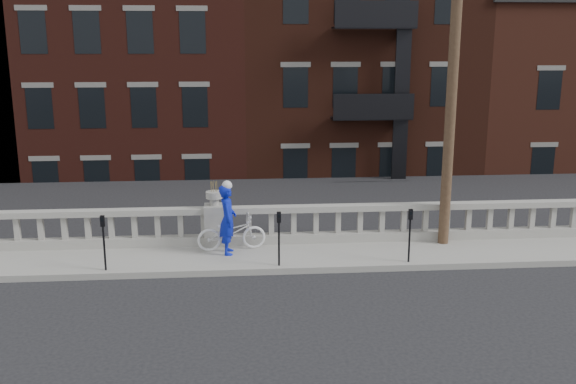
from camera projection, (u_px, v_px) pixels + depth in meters
name	position (u px, v px, depth m)	size (l,w,h in m)	color
ground	(210.00, 309.00, 13.58)	(120.00, 120.00, 0.00)	black
sidewalk	(214.00, 259.00, 16.47)	(32.00, 2.20, 0.15)	gray
balustrade	(215.00, 227.00, 17.26)	(28.00, 0.34, 1.03)	gray
planter_pedestal	(215.00, 220.00, 17.22)	(0.55, 0.55, 1.76)	gray
lower_level	(235.00, 94.00, 35.36)	(80.00, 44.00, 20.80)	#605E59
utility_pole	(454.00, 52.00, 16.34)	(1.60, 0.28, 10.00)	#422D1E
parking_meter_a	(104.00, 237.00, 15.23)	(0.10, 0.09, 1.36)	black
parking_meter_b	(279.00, 232.00, 15.56)	(0.10, 0.09, 1.36)	black
parking_meter_c	(410.00, 229.00, 15.81)	(0.10, 0.09, 1.36)	black
bicycle	(231.00, 232.00, 16.83)	(0.63, 1.80, 0.94)	white
cyclist	(228.00, 219.00, 16.44)	(0.66, 0.44, 1.82)	#0B1BB2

